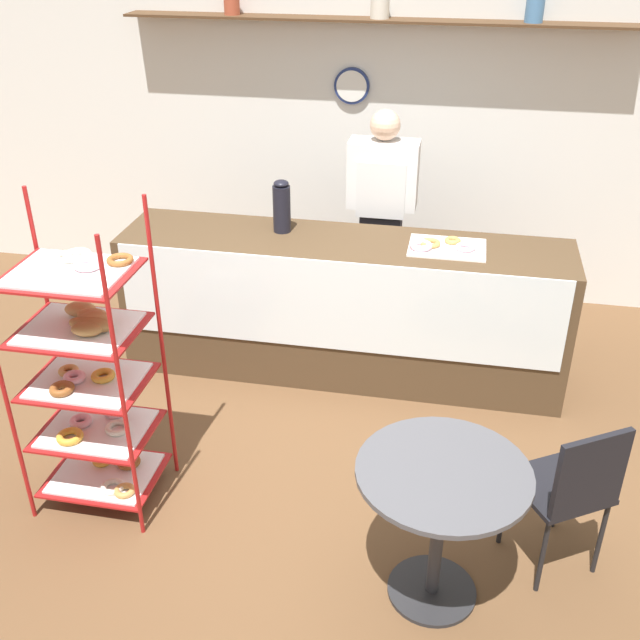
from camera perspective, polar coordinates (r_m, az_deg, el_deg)
ground_plane at (r=4.26m, az=-1.13°, el=-12.34°), size 14.00×14.00×0.00m
back_wall at (r=5.91m, az=4.15°, el=14.79°), size 10.00×0.30×2.70m
display_counter at (r=4.97m, az=1.74°, el=0.99°), size 2.89×0.64×0.95m
pastry_rack at (r=3.91m, az=-17.16°, el=-3.86°), size 0.63×0.51×1.65m
person_worker at (r=5.30m, az=4.69°, el=7.72°), size 0.47×0.23×1.65m
cafe_table at (r=3.37m, az=9.19°, el=-13.53°), size 0.75×0.75×0.73m
cafe_chair at (r=3.64m, az=18.68°, el=-11.82°), size 0.52×0.52×0.87m
coffee_carafe at (r=4.86m, az=-2.94°, el=8.63°), size 0.11×0.11×0.35m
donut_tray_counter at (r=4.71m, az=9.30°, el=5.58°), size 0.47×0.34×0.05m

